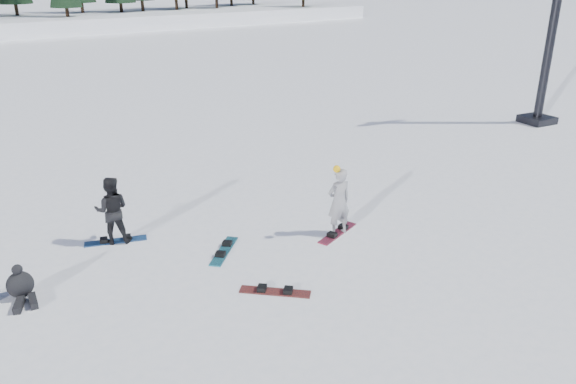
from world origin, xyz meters
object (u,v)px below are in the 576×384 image
object	(u,v)px
snowboard_loose_b	(275,292)
snowboarder_woman	(339,201)
snowboard_loose_a	(224,251)
lift_tower	(549,46)
seated_rider	(21,286)
snowboarder_man	(112,210)

from	to	relation	value
snowboard_loose_b	snowboarder_woman	bearing A→B (deg)	69.75
snowboard_loose_a	lift_tower	bearing A→B (deg)	-35.49
lift_tower	snowboarder_woman	size ratio (longest dim) A/B	4.21
seated_rider	snowboard_loose_b	size ratio (longest dim) A/B	0.63
seated_rider	snowboard_loose_a	bearing A→B (deg)	6.20
lift_tower	snowboarder_man	xyz separation A→B (m)	(-18.95, -0.88, -2.44)
seated_rider	snowboarder_man	bearing A→B (deg)	43.97
snowboarder_woman	snowboarder_man	distance (m)	5.59
snowboarder_woman	snowboard_loose_a	distance (m)	3.11
lift_tower	snowboarder_man	distance (m)	19.13
snowboarder_man	snowboard_loose_a	xyz separation A→B (m)	(1.98, -1.98, -0.84)
seated_rider	lift_tower	bearing A→B (deg)	19.33
snowboarder_woman	seated_rider	distance (m)	7.43
snowboarder_woman	snowboard_loose_a	size ratio (longest dim) A/B	1.28
snowboarder_woman	snowboard_loose_b	xyz separation A→B (m)	(-2.85, -1.44, -0.89)
lift_tower	snowboard_loose_b	size ratio (longest dim) A/B	5.40
lift_tower	snowboarder_woman	distance (m)	14.75
lift_tower	snowboarder_man	world-z (taller)	lift_tower
seated_rider	snowboard_loose_a	distance (m)	4.45
snowboarder_woman	snowboarder_man	size ratio (longest dim) A/B	1.13
lift_tower	snowboard_loose_b	bearing A→B (deg)	-156.53
snowboard_loose_a	snowboard_loose_b	bearing A→B (deg)	-134.44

